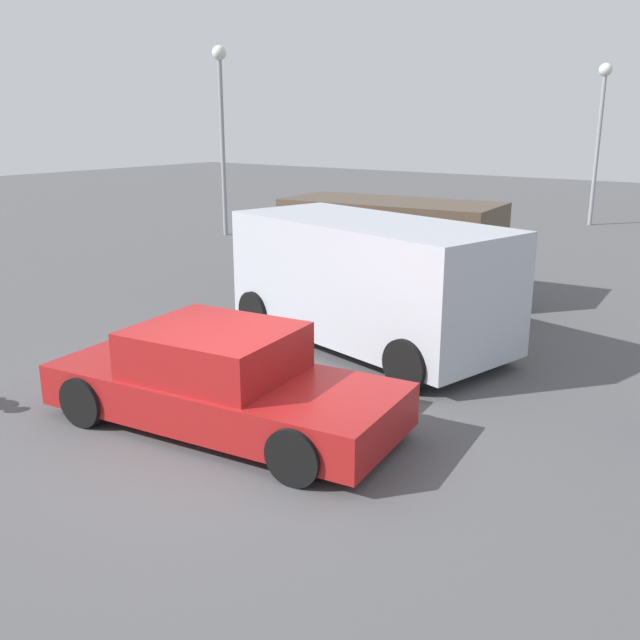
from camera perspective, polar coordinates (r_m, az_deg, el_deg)
ground_plane at (r=8.57m, az=-7.39°, el=-9.47°), size 80.00×80.00×0.00m
sedan_foreground at (r=8.71m, az=-8.01°, el=-4.97°), size 4.61×2.31×1.25m
van_white at (r=11.53m, az=3.97°, el=3.29°), size 5.16×3.15×2.11m
suv_dark at (r=15.20m, az=5.67°, el=6.17°), size 4.70×2.49×2.01m
light_post_near at (r=27.06m, az=21.77°, el=15.18°), size 0.44×0.44×5.49m
light_post_mid at (r=23.19m, az=-8.00°, el=16.67°), size 0.44×0.44×5.83m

